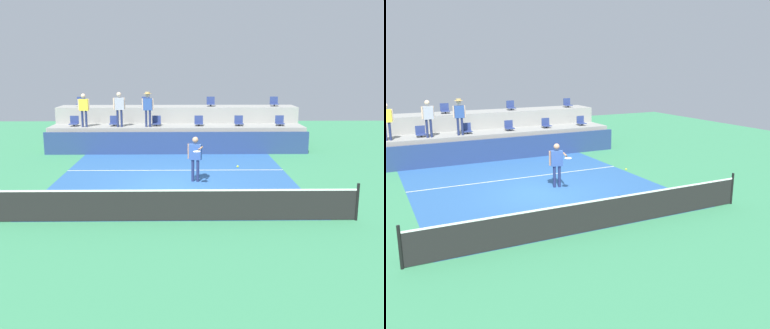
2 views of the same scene
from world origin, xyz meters
TOP-DOWN VIEW (x-y plane):
  - ground_plane at (0.00, 0.00)m, footprint 40.00×40.00m
  - court_inner_paint at (0.00, 1.00)m, footprint 9.00×10.00m
  - court_service_line at (0.00, 2.40)m, footprint 9.00×0.06m
  - tennis_net at (0.00, -4.00)m, footprint 10.48×0.08m
  - sponsor_backboard at (0.00, 6.00)m, footprint 13.00×0.16m
  - seating_tier_lower at (0.00, 7.30)m, footprint 13.00×1.80m
  - seating_tier_upper at (0.00, 9.10)m, footprint 13.00×1.80m
  - stadium_chair_lower_left at (-3.24, 7.23)m, footprint 0.44×0.40m
  - stadium_chair_lower_mid_left at (-1.07, 7.23)m, footprint 0.44×0.40m
  - stadium_chair_lower_mid_right at (1.11, 7.23)m, footprint 0.44×0.40m
  - stadium_chair_lower_right at (3.18, 7.23)m, footprint 0.44×0.40m
  - stadium_chair_lower_far_right at (5.30, 7.23)m, footprint 0.44×0.40m
  - stadium_chair_upper_left at (-1.74, 9.03)m, footprint 0.44×0.40m
  - stadium_chair_upper_right at (1.83, 9.03)m, footprint 0.44×0.40m
  - stadium_chair_upper_far_right at (5.32, 9.03)m, footprint 0.44×0.40m
  - tennis_player at (0.77, 0.47)m, footprint 0.58×1.28m
  - spectator_in_grey at (-4.67, 6.85)m, footprint 0.59×0.24m
  - spectator_leaning_on_rail at (-2.89, 6.85)m, footprint 0.60×0.29m
  - spectator_with_hat at (-1.46, 6.85)m, footprint 0.60×0.43m
  - tennis_ball at (2.02, -2.35)m, footprint 0.07×0.07m

SIDE VIEW (x-z plane):
  - ground_plane at x=0.00m, z-range 0.00..0.00m
  - court_inner_paint at x=0.00m, z-range 0.00..0.01m
  - court_service_line at x=0.00m, z-range 0.01..0.01m
  - tennis_net at x=0.00m, z-range -0.04..1.03m
  - sponsor_backboard at x=0.00m, z-range 0.00..1.10m
  - seating_tier_lower at x=0.00m, z-range 0.00..1.25m
  - tennis_player at x=0.77m, z-range 0.19..1.89m
  - seating_tier_upper at x=0.00m, z-range 0.00..2.10m
  - tennis_ball at x=2.02m, z-range 1.17..1.24m
  - stadium_chair_lower_left at x=-3.24m, z-range 1.20..1.72m
  - stadium_chair_lower_mid_left at x=-1.07m, z-range 1.20..1.72m
  - stadium_chair_lower_mid_right at x=1.11m, z-range 1.20..1.72m
  - stadium_chair_lower_right at x=3.18m, z-range 1.20..1.72m
  - stadium_chair_lower_far_right at x=5.30m, z-range 1.20..1.72m
  - spectator_in_grey at x=-4.67m, z-range 1.42..3.09m
  - spectator_leaning_on_rail at x=-2.89m, z-range 1.44..3.18m
  - stadium_chair_upper_left at x=-1.74m, z-range 2.05..2.57m
  - stadium_chair_upper_right at x=1.83m, z-range 2.05..2.57m
  - stadium_chair_upper_far_right at x=5.32m, z-range 2.05..2.57m
  - spectator_with_hat at x=-1.46m, z-range 1.45..3.21m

